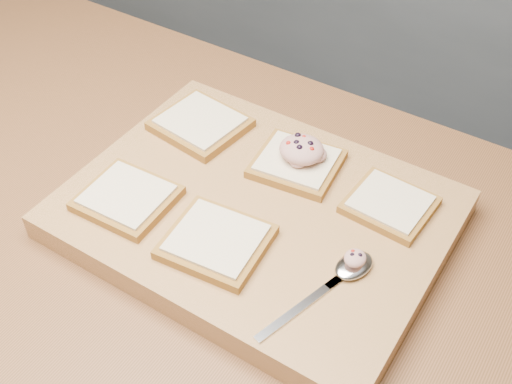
# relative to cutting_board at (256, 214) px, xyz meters

# --- Properties ---
(cutting_board) EXTENTS (0.51, 0.39, 0.04)m
(cutting_board) POSITION_rel_cutting_board_xyz_m (0.00, 0.00, 0.00)
(cutting_board) COLOR tan
(cutting_board) RESTS_ON island_counter
(bread_far_left) EXTENTS (0.14, 0.13, 0.02)m
(bread_far_left) POSITION_rel_cutting_board_xyz_m (-0.16, 0.09, 0.03)
(bread_far_left) COLOR #A4712A
(bread_far_left) RESTS_ON cutting_board
(bread_far_center) EXTENTS (0.13, 0.12, 0.02)m
(bread_far_center) POSITION_rel_cutting_board_xyz_m (0.01, 0.10, 0.03)
(bread_far_center) COLOR #A4712A
(bread_far_center) RESTS_ON cutting_board
(bread_far_right) EXTENTS (0.12, 0.11, 0.02)m
(bread_far_right) POSITION_rel_cutting_board_xyz_m (0.16, 0.09, 0.03)
(bread_far_right) COLOR #A4712A
(bread_far_right) RESTS_ON cutting_board
(bread_near_left) EXTENTS (0.13, 0.12, 0.02)m
(bread_near_left) POSITION_rel_cutting_board_xyz_m (-0.15, -0.09, 0.03)
(bread_near_left) COLOR #A4712A
(bread_near_left) RESTS_ON cutting_board
(bread_near_center) EXTENTS (0.14, 0.13, 0.02)m
(bread_near_center) POSITION_rel_cutting_board_xyz_m (-0.00, -0.09, 0.03)
(bread_near_center) COLOR #A4712A
(bread_near_center) RESTS_ON cutting_board
(tuna_salad_dollop) EXTENTS (0.07, 0.06, 0.03)m
(tuna_salad_dollop) POSITION_rel_cutting_board_xyz_m (0.01, 0.10, 0.05)
(tuna_salad_dollop) COLOR #D48D88
(tuna_salad_dollop) RESTS_ON bread_far_center
(spoon) EXTENTS (0.08, 0.19, 0.01)m
(spoon) POSITION_rel_cutting_board_xyz_m (0.16, -0.04, 0.03)
(spoon) COLOR silver
(spoon) RESTS_ON cutting_board
(spoon_salad) EXTENTS (0.03, 0.03, 0.02)m
(spoon_salad) POSITION_rel_cutting_board_xyz_m (0.16, -0.03, 0.04)
(spoon_salad) COLOR #D48D88
(spoon_salad) RESTS_ON spoon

